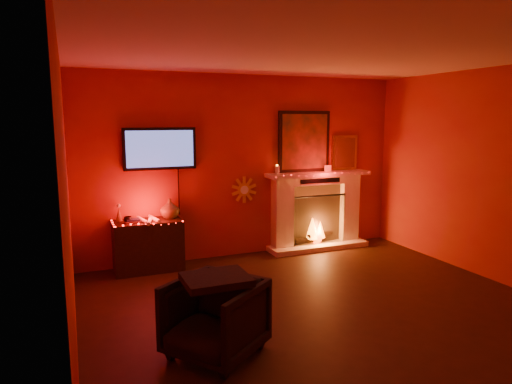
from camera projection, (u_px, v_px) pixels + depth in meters
room at (337, 190)px, 4.57m from camera, size 5.00×5.00×5.00m
fireplace at (316, 203)px, 7.28m from camera, size 1.72×0.40×2.18m
tv at (160, 149)px, 6.27m from camera, size 1.00×0.07×1.24m
sunburst_clock at (244, 190)px, 6.87m from camera, size 0.40×0.03×0.40m
console_table at (149, 243)px, 6.22m from camera, size 0.91×0.55×0.97m
armchair at (215, 318)px, 3.97m from camera, size 1.03×1.03×0.68m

